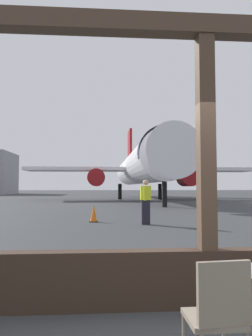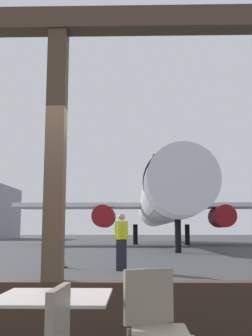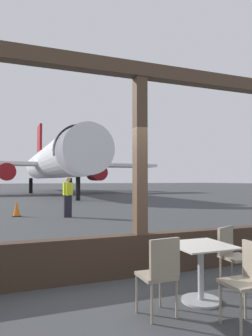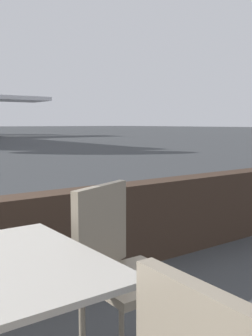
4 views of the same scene
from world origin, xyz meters
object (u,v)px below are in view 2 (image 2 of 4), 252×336
(ground_crew_worker, at_px, (121,241))
(traffic_cone, at_px, (61,257))
(airplane, at_px, (162,202))
(cafe_chair_window_left, at_px, (155,319))

(ground_crew_worker, distance_m, traffic_cone, 2.38)
(airplane, distance_m, ground_crew_worker, 24.69)
(ground_crew_worker, bearing_deg, traffic_cone, 152.07)
(cafe_chair_window_left, distance_m, airplane, 34.37)
(cafe_chair_window_left, relative_size, airplane, 0.03)
(traffic_cone, bearing_deg, cafe_chair_window_left, -76.48)
(airplane, height_order, traffic_cone, airplane)
(cafe_chair_window_left, relative_size, ground_crew_worker, 0.52)
(airplane, relative_size, traffic_cone, 49.91)
(airplane, distance_m, traffic_cone, 24.02)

